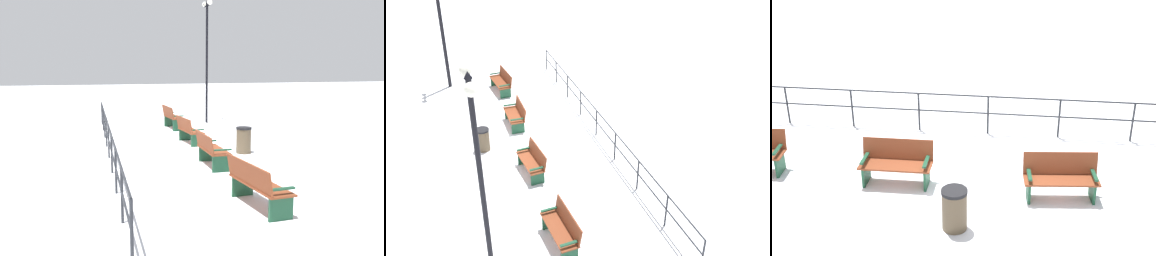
# 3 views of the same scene
# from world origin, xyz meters

# --- Properties ---
(ground_plane) EXTENTS (80.00, 80.00, 0.00)m
(ground_plane) POSITION_xyz_m (0.00, 0.00, 0.00)
(ground_plane) COLOR white
(ground_plane) RESTS_ON ground
(bench_nearest) EXTENTS (0.75, 1.70, 0.88)m
(bench_nearest) POSITION_xyz_m (-0.18, -4.86, 0.46)
(bench_nearest) COLOR brown
(bench_nearest) RESTS_ON ground
(bench_second) EXTENTS (0.59, 1.44, 0.88)m
(bench_second) POSITION_xyz_m (-0.13, -1.62, 0.45)
(bench_second) COLOR brown
(bench_second) RESTS_ON ground
(bench_third) EXTENTS (0.67, 1.46, 0.88)m
(bench_third) POSITION_xyz_m (0.02, 1.61, 0.45)
(bench_third) COLOR brown
(bench_third) RESTS_ON ground
(bench_fourth) EXTENTS (0.65, 1.57, 0.93)m
(bench_fourth) POSITION_xyz_m (0.07, 4.84, 0.49)
(bench_fourth) COLOR brown
(bench_fourth) RESTS_ON ground
(lamppost_near) EXTENTS (0.24, 0.98, 5.24)m
(lamppost_near) POSITION_xyz_m (1.92, -6.10, 3.19)
(lamppost_near) COLOR black
(lamppost_near) RESTS_ON ground
(lamppost_middle) EXTENTS (0.23, 1.05, 5.30)m
(lamppost_middle) POSITION_xyz_m (1.92, 6.27, 3.52)
(lamppost_middle) COLOR black
(lamppost_middle) RESTS_ON ground
(waterfront_railing) EXTENTS (0.05, 13.53, 0.98)m
(waterfront_railing) POSITION_xyz_m (-2.64, 0.00, 0.66)
(waterfront_railing) COLOR #26282D
(waterfront_railing) RESTS_ON ground
(trash_bin) EXTENTS (0.46, 0.46, 0.78)m
(trash_bin) POSITION_xyz_m (1.27, -0.25, 0.39)
(trash_bin) COLOR brown
(trash_bin) RESTS_ON ground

